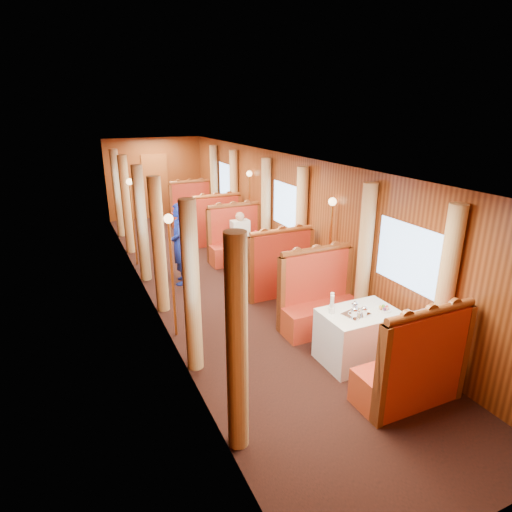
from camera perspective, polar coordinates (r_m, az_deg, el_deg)
floor at (r=8.83m, az=-4.60°, el=-3.38°), size 3.00×12.00×0.01m
ceiling at (r=8.20m, az=-5.08°, el=12.95°), size 3.00×12.00×0.01m
wall_far at (r=14.12m, az=-13.30°, el=10.06°), size 3.00×0.01×2.50m
wall_near at (r=3.86m, az=28.95°, el=-17.31°), size 3.00×0.01×2.50m
wall_left at (r=8.07m, az=-14.90°, el=3.21°), size 0.01×12.00×2.50m
wall_right at (r=9.03m, az=4.20°, el=5.49°), size 0.01×12.00×2.50m
doorway_far at (r=14.13m, az=-13.19°, el=9.04°), size 0.80×0.04×2.00m
table_near at (r=6.22m, az=13.49°, el=-10.35°), size 1.05×0.72×0.75m
banquette_near_fwd at (r=5.57m, az=20.05°, el=-14.33°), size 1.30×0.55×1.34m
banquette_near_aft at (r=6.92m, az=8.41°, el=-6.36°), size 1.30×0.55×1.34m
table_mid at (r=8.96m, az=-0.16°, el=-0.41°), size 1.05×0.72×0.75m
banquette_mid_fwd at (r=8.09m, az=2.81°, el=-2.29°), size 1.30×0.55×1.34m
banquette_mid_aft at (r=9.83m, az=-2.60°, el=1.67°), size 1.30×0.55×1.34m
table_far at (r=12.09m, az=-7.04°, el=4.69°), size 1.05×0.72×0.75m
banquette_far_fwd at (r=11.15m, az=-5.45°, el=3.75°), size 1.30×0.55×1.34m
banquette_far_aft at (r=13.03m, az=-8.42°, el=5.91°), size 1.30×0.55×1.34m
tea_tray at (r=5.96m, az=13.17°, el=-7.55°), size 0.39×0.33×0.01m
teapot_left at (r=5.83m, az=12.97°, el=-7.56°), size 0.18×0.16×0.12m
teapot_right at (r=5.90m, az=14.17°, el=-7.34°), size 0.17×0.15×0.12m
teapot_back at (r=6.00m, az=13.01°, el=-6.80°), size 0.18×0.16×0.12m
fruit_plate at (r=6.18m, az=16.68°, el=-6.75°), size 0.20×0.20×0.05m
cup_inboard at (r=5.88m, az=10.09°, el=-6.62°), size 0.08×0.08×0.26m
cup_outboard at (r=5.96m, az=10.08°, el=-6.26°), size 0.08×0.08×0.26m
rose_vase_mid at (r=8.78m, az=-0.04°, el=2.97°), size 0.06×0.06×0.36m
rose_vase_far at (r=11.96m, az=-7.05°, el=7.25°), size 0.06×0.06×0.36m
window_left_near at (r=4.78m, az=-7.31°, el=-4.92°), size 0.01×1.20×0.90m
curtain_left_near_a at (r=4.28m, az=-2.56°, el=-12.00°), size 0.22×0.22×2.35m
curtain_left_near_b at (r=5.60m, az=-8.59°, el=-4.30°), size 0.22×0.22×2.35m
window_right_near at (r=6.25m, az=19.61°, el=-0.02°), size 0.01×1.20×0.90m
curtain_right_near_a at (r=5.78m, az=23.82°, el=-5.08°), size 0.22×0.22×2.35m
curtain_right_near_b at (r=6.81m, az=14.25°, el=-0.35°), size 0.22×0.22×2.35m
window_left_mid at (r=8.02m, az=-14.92°, el=4.60°), size 0.01×1.20×0.90m
curtain_left_mid_a at (r=7.38m, az=-12.84°, el=1.27°), size 0.22×0.22×2.35m
curtain_left_mid_b at (r=8.85m, az=-15.01°, el=4.10°), size 0.22×0.22×2.35m
window_right_mid at (r=8.97m, az=4.14°, el=6.73°), size 0.01×1.20×0.90m
curtain_right_mid_a at (r=8.33m, az=6.02°, el=3.73°), size 0.22×0.22×2.35m
curtain_right_mid_b at (r=9.66m, az=1.34°, el=6.01°), size 0.22×0.22×2.35m
window_left_far at (r=11.42m, az=-18.11°, el=8.55°), size 0.01×1.20×0.90m
curtain_left_far_a at (r=10.72m, az=-16.87°, el=6.52°), size 0.22×0.22×2.35m
curtain_left_far_b at (r=12.24m, az=-17.96°, el=7.92°), size 0.22×0.22×2.35m
window_right_far at (r=12.11m, az=-3.89°, el=10.01°), size 0.01×1.20×0.90m
curtain_right_far_a at (r=11.40m, az=-2.94°, el=8.05°), size 0.22×0.22×2.35m
curtain_right_far_b at (r=12.84m, az=-5.56°, el=9.26°), size 0.22×0.22×2.35m
sconce_left_fore at (r=6.40m, az=-11.30°, el=0.59°), size 0.14×0.14×1.95m
sconce_right_fore at (r=7.50m, az=9.94°, el=3.44°), size 0.14×0.14×1.95m
sconce_left_aft at (r=9.74m, az=-16.25°, el=6.61°), size 0.14×0.14×1.95m
sconce_right_aft at (r=10.49m, az=-0.88°, el=8.24°), size 0.14×0.14×1.95m
steward at (r=8.60m, az=-10.11°, el=1.60°), size 0.56×0.69×1.65m
passenger at (r=9.51m, az=-2.06°, el=3.09°), size 0.40×0.44×0.76m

